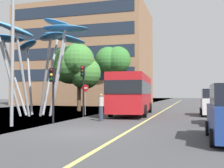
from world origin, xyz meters
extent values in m
cube|color=#424244|center=(0.00, 0.00, -0.05)|extent=(120.00, 240.00, 0.10)
cube|color=#E0D666|center=(1.87, 0.00, 0.00)|extent=(0.16, 144.00, 0.01)
cube|color=red|center=(-0.07, 11.07, 1.80)|extent=(3.24, 9.68, 2.91)
cube|color=black|center=(-0.07, 11.07, 2.21)|extent=(3.28, 9.77, 0.93)
cube|color=yellow|center=(-0.41, 15.75, 2.96)|extent=(1.41, 0.20, 0.36)
cube|color=#B2B2B7|center=(-0.07, 11.07, 3.38)|extent=(2.16, 3.46, 0.24)
cylinder|color=black|center=(0.99, 14.10, 0.48)|extent=(0.35, 0.98, 0.96)
cylinder|color=black|center=(-1.56, 13.92, 0.48)|extent=(0.35, 0.98, 0.96)
cylinder|color=black|center=(1.39, 8.55, 0.48)|extent=(0.35, 0.98, 0.96)
cylinder|color=black|center=(-1.16, 8.37, 0.48)|extent=(0.35, 0.98, 0.96)
cylinder|color=#9EA0A5|center=(-5.41, 8.02, 3.43)|extent=(1.51, 0.30, 6.89)
ellipsoid|color=#4CA3E5|center=(-4.76, 7.97, 6.85)|extent=(4.16, 1.67, 0.87)
cylinder|color=#9EA0A5|center=(-6.12, 9.55, 3.27)|extent=(1.11, 1.27, 6.59)
ellipsoid|color=#4299E0|center=(-5.71, 10.05, 6.55)|extent=(3.39, 3.72, 0.98)
cylinder|color=#9EA0A5|center=(-6.88, 9.86, 4.02)|extent=(0.74, 2.27, 8.08)
ellipsoid|color=#388EDB|center=(-6.63, 10.88, 8.03)|extent=(2.51, 4.16, 0.55)
cylinder|color=#9EA0A5|center=(-8.69, 9.24, 3.01)|extent=(1.44, 1.19, 6.07)
ellipsoid|color=#2D7FD1|center=(-9.27, 9.69, 6.02)|extent=(3.47, 3.08, 1.03)
cylinder|color=#9EA0A5|center=(-9.43, 8.11, 3.22)|extent=(2.58, 0.24, 6.50)
ellipsoid|color=#388EDB|center=(-10.62, 8.09, 6.43)|extent=(4.14, 1.70, 1.01)
cylinder|color=#9EA0A5|center=(-8.80, 6.48, 3.52)|extent=(1.57, 1.72, 7.10)
cylinder|color=#9EA0A5|center=(-7.63, 6.63, 3.25)|extent=(0.54, 1.64, 6.55)
ellipsoid|color=#4CA3E5|center=(-7.79, 5.93, 6.51)|extent=(1.96, 3.77, 1.06)
cylinder|color=#9EA0A5|center=(-5.84, 6.89, 2.94)|extent=(1.88, 1.64, 5.95)
ellipsoid|color=#2D7FD1|center=(-5.03, 6.21, 5.88)|extent=(3.20, 3.02, 0.46)
cylinder|color=black|center=(-3.10, 2.95, 1.62)|extent=(0.12, 0.12, 3.24)
cube|color=black|center=(-3.10, 2.81, 2.84)|extent=(0.28, 0.24, 0.80)
sphere|color=#390706|center=(-3.10, 2.68, 3.10)|extent=(0.18, 0.18, 0.18)
sphere|color=orange|center=(-3.10, 2.68, 2.84)|extent=(0.18, 0.18, 0.18)
sphere|color=black|center=(-3.10, 2.68, 2.58)|extent=(0.18, 0.18, 0.18)
cylinder|color=black|center=(-3.17, 7.89, 1.93)|extent=(0.12, 0.12, 3.86)
cube|color=black|center=(-3.17, 7.75, 3.46)|extent=(0.28, 0.24, 0.80)
sphere|color=red|center=(-3.17, 7.62, 3.72)|extent=(0.18, 0.18, 0.18)
sphere|color=#3A2707|center=(-3.17, 7.62, 3.46)|extent=(0.18, 0.18, 0.18)
sphere|color=black|center=(-3.17, 7.62, 3.20)|extent=(0.18, 0.18, 0.18)
cylinder|color=black|center=(5.34, 0.45, 0.30)|extent=(0.20, 0.60, 0.60)
cylinder|color=black|center=(5.34, -2.19, 0.30)|extent=(0.20, 0.60, 0.60)
cylinder|color=black|center=(6.07, 6.09, 0.30)|extent=(0.20, 0.60, 0.60)
cylinder|color=black|center=(6.07, 3.52, 0.30)|extent=(0.20, 0.60, 0.60)
cube|color=silver|center=(6.35, 11.84, 0.79)|extent=(1.76, 4.13, 1.21)
cube|color=black|center=(6.35, 11.84, 1.77)|extent=(1.62, 2.27, 0.75)
cylinder|color=black|center=(7.23, 13.12, 0.30)|extent=(0.20, 0.60, 0.60)
cylinder|color=black|center=(5.47, 13.12, 0.30)|extent=(0.20, 0.60, 0.60)
cylinder|color=black|center=(5.47, 10.56, 0.30)|extent=(0.20, 0.60, 0.60)
cylinder|color=gray|center=(-4.56, 1.07, 3.55)|extent=(0.18, 0.18, 7.11)
cylinder|color=brown|center=(-6.48, 14.98, 1.45)|extent=(0.40, 0.40, 2.90)
sphere|color=#428438|center=(-5.81, 14.84, 3.90)|extent=(3.30, 3.30, 3.30)
sphere|color=#428438|center=(-7.30, 14.63, 4.78)|extent=(4.00, 4.00, 4.00)
sphere|color=#428438|center=(-6.35, 14.18, 5.14)|extent=(3.43, 3.43, 3.43)
sphere|color=#428438|center=(-7.02, 15.16, 4.75)|extent=(3.15, 3.15, 3.15)
sphere|color=#428438|center=(-7.16, 14.75, 5.47)|extent=(2.53, 2.53, 2.53)
cylinder|color=brown|center=(-6.28, 27.26, 1.93)|extent=(0.50, 0.50, 3.86)
sphere|color=#387A33|center=(-5.48, 27.65, 4.97)|extent=(2.46, 2.46, 2.46)
sphere|color=#387A33|center=(-6.10, 28.01, 6.18)|extent=(2.77, 2.77, 2.77)
sphere|color=#387A33|center=(-7.11, 26.60, 6.13)|extent=(2.60, 2.60, 2.60)
sphere|color=#387A33|center=(-6.63, 26.06, 6.60)|extent=(3.75, 3.75, 3.75)
sphere|color=#387A33|center=(-5.28, 26.24, 6.58)|extent=(3.84, 3.84, 3.84)
cylinder|color=#2D3342|center=(-0.88, 5.19, 0.47)|extent=(0.29, 0.29, 0.95)
cylinder|color=#B2A89E|center=(-0.88, 5.19, 1.24)|extent=(0.34, 0.34, 0.59)
sphere|color=#937056|center=(-0.88, 5.19, 1.65)|extent=(0.22, 0.22, 0.22)
cylinder|color=gray|center=(-3.80, 9.88, 1.27)|extent=(0.08, 0.08, 2.53)
cylinder|color=red|center=(-3.80, 9.85, 2.23)|extent=(0.60, 0.03, 0.60)
cube|color=white|center=(-3.80, 9.82, 2.23)|extent=(0.40, 0.04, 0.11)
cube|color=#936B4C|center=(-12.66, 33.21, 8.03)|extent=(20.94, 14.19, 16.06)
cube|color=#1E2838|center=(-12.66, 26.09, 4.66)|extent=(19.68, 0.08, 1.80)
cube|color=#1E2838|center=(-12.66, 26.09, 7.87)|extent=(19.68, 0.08, 1.80)
cube|color=#1E2838|center=(-12.66, 26.09, 11.08)|extent=(19.68, 0.08, 1.80)
cube|color=#1E2838|center=(-12.66, 26.09, 14.30)|extent=(19.68, 0.08, 1.80)
camera|label=1|loc=(4.68, -11.82, 1.71)|focal=44.70mm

